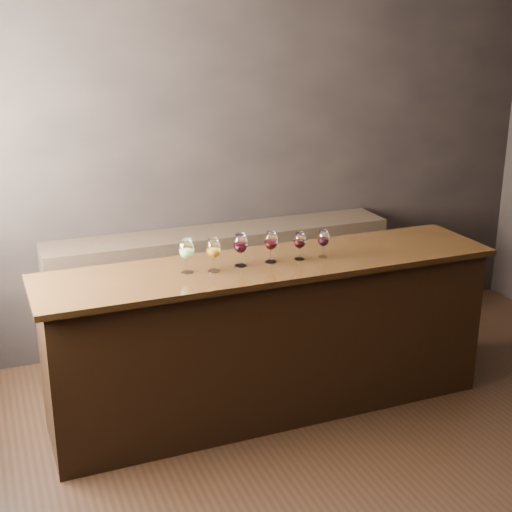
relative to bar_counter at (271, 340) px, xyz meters
name	(u,v)px	position (x,y,z in m)	size (l,w,h in m)	color
ground	(394,484)	(0.32, -1.02, -0.49)	(5.00, 5.00, 0.00)	black
room_shell	(363,160)	(0.08, -0.90, 1.32)	(5.02, 4.52, 2.81)	black
bar_counter	(271,340)	(0.00, 0.00, 0.00)	(2.81, 0.61, 0.99)	black
bar_top	(271,265)	(0.00, 0.00, 0.51)	(2.91, 0.68, 0.04)	black
back_bar_shelf	(222,289)	(0.02, 1.01, -0.02)	(2.64, 0.40, 0.95)	black
glass_white	(186,250)	(-0.54, 0.00, 0.67)	(0.09, 0.09, 0.21)	white
glass_amber	(213,249)	(-0.39, -0.03, 0.67)	(0.09, 0.09, 0.20)	white
glass_red_a	(241,244)	(-0.20, 0.00, 0.67)	(0.09, 0.09, 0.20)	white
glass_red_b	(271,242)	(-0.01, 0.00, 0.66)	(0.08, 0.08, 0.20)	white
glass_red_c	(300,241)	(0.18, -0.02, 0.65)	(0.07, 0.07, 0.18)	white
glass_red_d	(323,239)	(0.34, -0.03, 0.65)	(0.07, 0.07, 0.18)	white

